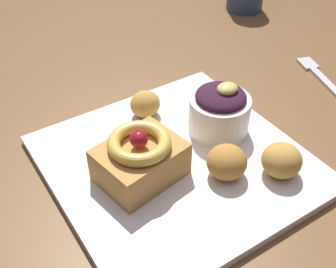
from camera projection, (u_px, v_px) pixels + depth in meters
dining_table at (129, 136)px, 0.72m from camera, size 1.45×1.07×0.73m
front_plate at (177, 163)px, 0.54m from camera, size 0.30×0.30×0.01m
cake_slice at (140, 158)px, 0.50m from camera, size 0.11×0.09×0.07m
berry_ramekin at (220, 111)px, 0.56m from camera, size 0.08×0.08×0.07m
fritter_front at (282, 160)px, 0.51m from camera, size 0.05×0.05×0.04m
fritter_middle at (145, 104)px, 0.60m from camera, size 0.04×0.04×0.04m
fritter_back at (227, 162)px, 0.51m from camera, size 0.05×0.05×0.04m
fork at (318, 74)px, 0.71m from camera, size 0.06×0.12×0.00m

